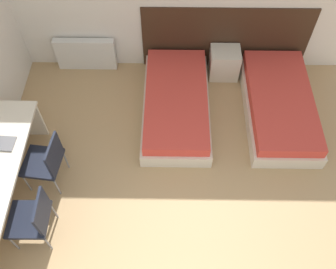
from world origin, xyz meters
The scene contains 7 objects.
headboard_panel centered at (0.88, 4.10, 0.57)m, with size 2.63×0.03×1.13m.
bed_near_window centered at (0.11, 3.08, 0.19)m, with size 0.99×1.98×0.39m.
bed_near_door centered at (1.66, 3.08, 0.19)m, with size 0.99×1.98×0.39m.
nightstand centered at (0.88, 3.88, 0.25)m, with size 0.47×0.38×0.51m.
radiator centered at (-1.36, 4.02, 0.29)m, with size 0.96×0.12×0.57m.
chair_near_laptop centered at (-1.53, 1.89, 0.49)m, with size 0.51×0.51×0.87m.
chair_near_notebook centered at (-1.53, 1.13, 0.49)m, with size 0.47×0.47×0.87m.
Camera 1 is at (0.04, -0.50, 4.54)m, focal length 40.00 mm.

